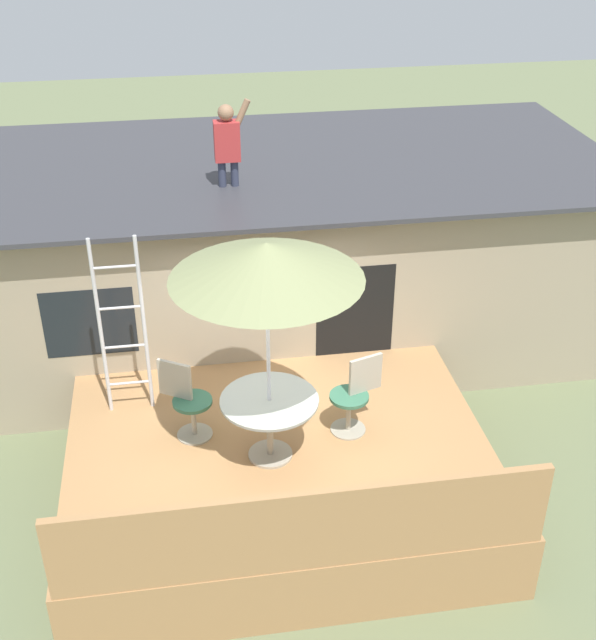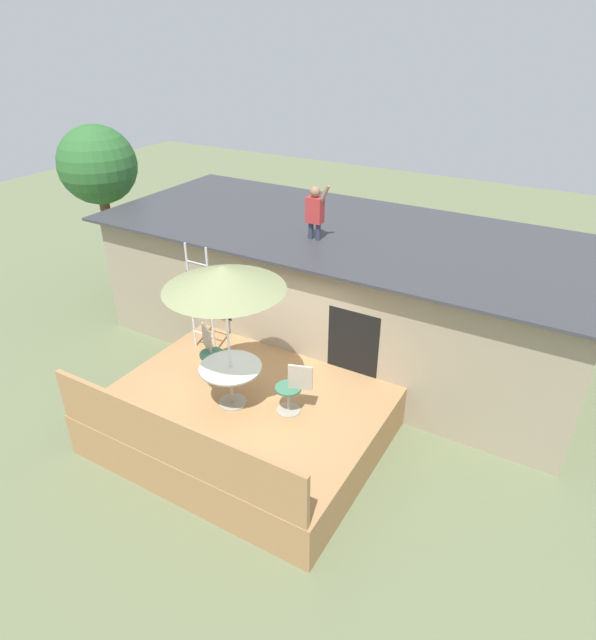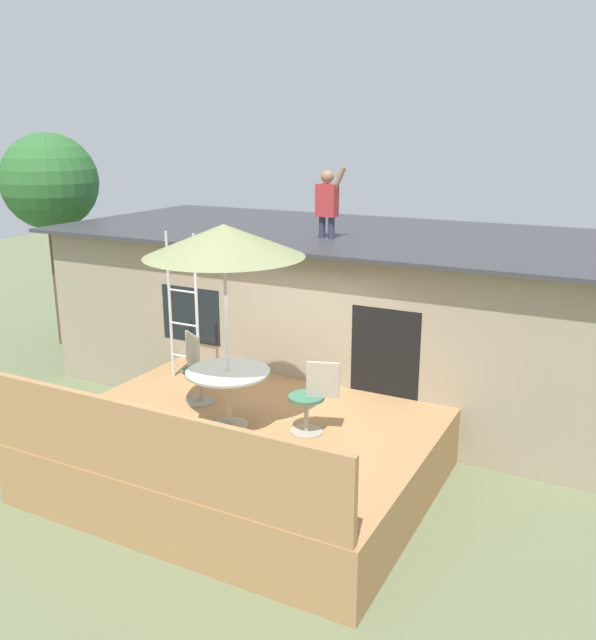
{
  "view_description": "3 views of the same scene",
  "coord_description": "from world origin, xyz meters",
  "px_view_note": "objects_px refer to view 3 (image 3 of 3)",
  "views": [
    {
      "loc": [
        -0.92,
        -7.27,
        6.6
      ],
      "look_at": [
        0.33,
        0.54,
        1.98
      ],
      "focal_mm": 46.38,
      "sensor_mm": 36.0,
      "label": 1
    },
    {
      "loc": [
        4.53,
        -6.08,
        6.49
      ],
      "look_at": [
        0.39,
        1.06,
        1.91
      ],
      "focal_mm": 30.13,
      "sensor_mm": 36.0,
      "label": 2
    },
    {
      "loc": [
        4.19,
        -6.7,
        4.35
      ],
      "look_at": [
        0.37,
        0.63,
        2.02
      ],
      "focal_mm": 37.39,
      "sensor_mm": 36.0,
      "label": 3
    }
  ],
  "objects_px": {
    "patio_table": "(228,383)",
    "step_ladder": "(183,308)",
    "patio_chair_left": "(197,369)",
    "person_figure": "(328,199)",
    "backyard_tree": "(50,184)",
    "patio_chair_right": "(312,398)",
    "patio_umbrella": "(224,241)"
  },
  "relations": [
    {
      "from": "patio_table",
      "to": "patio_chair_left",
      "type": "distance_m",
      "value": 1.01
    },
    {
      "from": "step_ladder",
      "to": "patio_chair_left",
      "type": "distance_m",
      "value": 1.09
    },
    {
      "from": "person_figure",
      "to": "patio_table",
      "type": "bearing_deg",
      "value": -88.16
    },
    {
      "from": "patio_chair_left",
      "to": "backyard_tree",
      "type": "height_order",
      "value": "backyard_tree"
    },
    {
      "from": "patio_umbrella",
      "to": "step_ladder",
      "type": "distance_m",
      "value": 2.25
    },
    {
      "from": "patio_table",
      "to": "person_figure",
      "type": "height_order",
      "value": "person_figure"
    },
    {
      "from": "patio_chair_right",
      "to": "backyard_tree",
      "type": "distance_m",
      "value": 8.31
    },
    {
      "from": "step_ladder",
      "to": "patio_chair_right",
      "type": "distance_m",
      "value": 2.7
    },
    {
      "from": "patio_table",
      "to": "patio_umbrella",
      "type": "distance_m",
      "value": 1.76
    },
    {
      "from": "patio_table",
      "to": "step_ladder",
      "type": "bearing_deg",
      "value": 143.17
    },
    {
      "from": "patio_table",
      "to": "patio_chair_left",
      "type": "bearing_deg",
      "value": 148.55
    },
    {
      "from": "patio_umbrella",
      "to": "backyard_tree",
      "type": "distance_m",
      "value": 7.28
    },
    {
      "from": "patio_chair_left",
      "to": "patio_chair_right",
      "type": "xyz_separation_m",
      "value": [
        1.85,
        -0.2,
        0.0
      ]
    },
    {
      "from": "patio_chair_left",
      "to": "patio_chair_right",
      "type": "height_order",
      "value": "same"
    },
    {
      "from": "patio_table",
      "to": "patio_chair_right",
      "type": "relative_size",
      "value": 1.13
    },
    {
      "from": "patio_table",
      "to": "patio_chair_right",
      "type": "bearing_deg",
      "value": 18.13
    },
    {
      "from": "person_figure",
      "to": "patio_chair_right",
      "type": "distance_m",
      "value": 3.61
    },
    {
      "from": "patio_chair_left",
      "to": "patio_table",
      "type": "bearing_deg",
      "value": -0.0
    },
    {
      "from": "patio_table",
      "to": "backyard_tree",
      "type": "xyz_separation_m",
      "value": [
        -6.44,
        3.4,
        1.97
      ]
    },
    {
      "from": "patio_table",
      "to": "patio_umbrella",
      "type": "bearing_deg",
      "value": 180.0
    },
    {
      "from": "step_ladder",
      "to": "person_figure",
      "type": "height_order",
      "value": "person_figure"
    },
    {
      "from": "patio_table",
      "to": "patio_umbrella",
      "type": "height_order",
      "value": "patio_umbrella"
    },
    {
      "from": "person_figure",
      "to": "backyard_tree",
      "type": "relative_size",
      "value": 0.25
    },
    {
      "from": "patio_table",
      "to": "backyard_tree",
      "type": "relative_size",
      "value": 0.24
    },
    {
      "from": "patio_chair_right",
      "to": "backyard_tree",
      "type": "bearing_deg",
      "value": -40.57
    },
    {
      "from": "step_ladder",
      "to": "backyard_tree",
      "type": "bearing_deg",
      "value": 155.28
    },
    {
      "from": "patio_umbrella",
      "to": "patio_chair_right",
      "type": "distance_m",
      "value": 2.16
    },
    {
      "from": "patio_table",
      "to": "patio_chair_right",
      "type": "distance_m",
      "value": 1.05
    },
    {
      "from": "person_figure",
      "to": "backyard_tree",
      "type": "distance_m",
      "value": 6.35
    },
    {
      "from": "person_figure",
      "to": "patio_chair_left",
      "type": "relative_size",
      "value": 1.21
    },
    {
      "from": "step_ladder",
      "to": "patio_chair_left",
      "type": "relative_size",
      "value": 2.39
    },
    {
      "from": "patio_umbrella",
      "to": "person_figure",
      "type": "distance_m",
      "value": 3.06
    }
  ]
}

